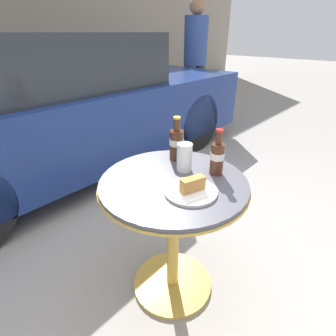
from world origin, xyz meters
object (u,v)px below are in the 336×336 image
Objects in this scene: bistro_table at (173,212)px; parked_car at (61,107)px; pedestrian at (195,55)px; lunch_plate_near at (191,189)px; cola_bottle_right at (217,157)px; drinking_glass at (184,158)px; cola_bottle_left at (177,143)px.

parked_car is at bearing 77.01° from bistro_table.
pedestrian is (2.75, 1.97, 0.47)m from bistro_table.
cola_bottle_right is at bearing 4.59° from lunch_plate_near.
pedestrian is at bearing 37.03° from lunch_plate_near.
drinking_glass is at bearing 119.52° from cola_bottle_right.
pedestrian reaches higher than cola_bottle_left.
parked_car is at bearing 80.02° from drinking_glass.
cola_bottle_left is at bearing 57.50° from drinking_glass.
cola_bottle_right is at bearing -30.19° from bistro_table.
pedestrian is (2.77, 2.09, 0.27)m from lunch_plate_near.
lunch_plate_near is (-0.21, -0.26, -0.07)m from cola_bottle_left.
bistro_table is at bearing -144.34° from pedestrian.
drinking_glass is 3.28m from pedestrian.
cola_bottle_right is 1.60× the size of drinking_glass.
drinking_glass is at bearing 13.63° from bistro_table.
pedestrian reaches higher than lunch_plate_near.
pedestrian is at bearing 2.06° from parked_car.
cola_bottle_right is (0.00, -0.24, -0.00)m from cola_bottle_left.
drinking_glass is 0.04× the size of parked_car.
drinking_glass is at bearing -143.61° from pedestrian.
bistro_table is 3.01× the size of cola_bottle_left.
cola_bottle_left is at bearing 51.42° from lunch_plate_near.
pedestrian is (2.64, 1.94, 0.23)m from drinking_glass.
parked_car is at bearing -177.94° from pedestrian.
bistro_table is at bearing 76.62° from lunch_plate_near.
lunch_plate_near is (-0.21, -0.02, -0.07)m from cola_bottle_right.
lunch_plate_near is at bearing -103.38° from bistro_table.
lunch_plate_near is at bearing -142.97° from pedestrian.
drinking_glass is 0.08× the size of pedestrian.
cola_bottle_right is (0.18, -0.11, 0.27)m from bistro_table.
cola_bottle_right reaches higher than lunch_plate_near.
parked_car is at bearing 81.66° from cola_bottle_left.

